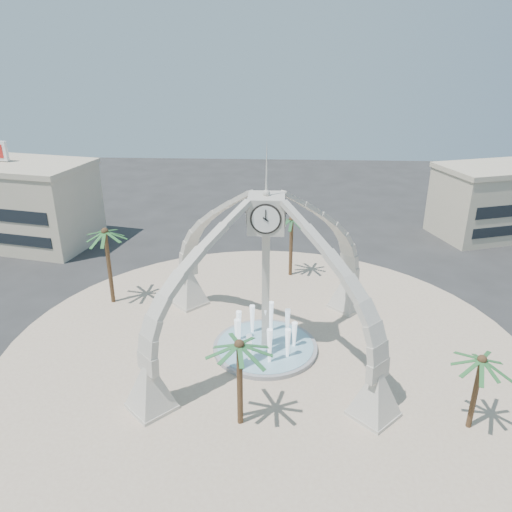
{
  "coord_description": "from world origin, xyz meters",
  "views": [
    {
      "loc": [
        0.96,
        -32.56,
        21.61
      ],
      "look_at": [
        -0.81,
        2.0,
        7.0
      ],
      "focal_mm": 35.0,
      "sensor_mm": 36.0,
      "label": 1
    }
  ],
  "objects_px": {
    "palm_south": "(239,346)",
    "clock_tower": "(266,273)",
    "fountain": "(265,347)",
    "palm_north": "(292,220)",
    "palm_east": "(482,361)",
    "palm_west": "(105,233)"
  },
  "relations": [
    {
      "from": "palm_north",
      "to": "palm_south",
      "type": "xyz_separation_m",
      "value": [
        -3.35,
        -21.87,
        -0.29
      ]
    },
    {
      "from": "palm_west",
      "to": "palm_north",
      "type": "distance_m",
      "value": 17.55
    },
    {
      "from": "palm_east",
      "to": "fountain",
      "type": "bearing_deg",
      "value": 148.62
    },
    {
      "from": "fountain",
      "to": "palm_east",
      "type": "xyz_separation_m",
      "value": [
        12.76,
        -7.78,
        4.57
      ]
    },
    {
      "from": "fountain",
      "to": "palm_east",
      "type": "bearing_deg",
      "value": -31.38
    },
    {
      "from": "fountain",
      "to": "palm_north",
      "type": "xyz_separation_m",
      "value": [
        2.09,
        13.74,
        5.62
      ]
    },
    {
      "from": "fountain",
      "to": "palm_south",
      "type": "distance_m",
      "value": 9.81
    },
    {
      "from": "clock_tower",
      "to": "fountain",
      "type": "relative_size",
      "value": 2.24
    },
    {
      "from": "palm_west",
      "to": "palm_south",
      "type": "height_order",
      "value": "palm_west"
    },
    {
      "from": "clock_tower",
      "to": "palm_west",
      "type": "bearing_deg",
      "value": 153.41
    },
    {
      "from": "clock_tower",
      "to": "fountain",
      "type": "bearing_deg",
      "value": 90.0
    },
    {
      "from": "palm_south",
      "to": "clock_tower",
      "type": "bearing_deg",
      "value": 81.19
    },
    {
      "from": "clock_tower",
      "to": "palm_south",
      "type": "xyz_separation_m",
      "value": [
        -1.26,
        -8.14,
        -0.87
      ]
    },
    {
      "from": "fountain",
      "to": "palm_east",
      "type": "distance_m",
      "value": 15.63
    },
    {
      "from": "fountain",
      "to": "palm_north",
      "type": "height_order",
      "value": "palm_north"
    },
    {
      "from": "palm_south",
      "to": "fountain",
      "type": "bearing_deg",
      "value": 81.19
    },
    {
      "from": "palm_east",
      "to": "palm_north",
      "type": "height_order",
      "value": "palm_north"
    },
    {
      "from": "palm_north",
      "to": "clock_tower",
      "type": "bearing_deg",
      "value": -98.65
    },
    {
      "from": "palm_east",
      "to": "palm_south",
      "type": "xyz_separation_m",
      "value": [
        -14.02,
        -0.36,
        0.76
      ]
    },
    {
      "from": "fountain",
      "to": "palm_north",
      "type": "bearing_deg",
      "value": 81.35
    },
    {
      "from": "clock_tower",
      "to": "palm_south",
      "type": "distance_m",
      "value": 8.28
    },
    {
      "from": "clock_tower",
      "to": "palm_north",
      "type": "height_order",
      "value": "clock_tower"
    }
  ]
}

